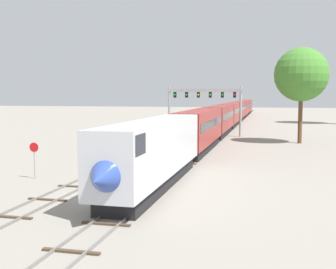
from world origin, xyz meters
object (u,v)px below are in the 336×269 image
(passenger_train, at_px, (231,114))
(signal_gantry, at_px, (204,100))
(stop_sign, at_px, (34,155))
(trackside_tree_left, at_px, (301,75))

(passenger_train, distance_m, signal_gantry, 22.86)
(signal_gantry, relative_size, stop_sign, 4.20)
(trackside_tree_left, bearing_deg, stop_sign, -125.50)
(signal_gantry, height_order, trackside_tree_left, trackside_tree_left)
(stop_sign, xyz_separation_m, trackside_tree_left, (22.02, 30.87, 7.42))
(passenger_train, xyz_separation_m, trackside_tree_left, (12.02, -29.83, 6.67))
(passenger_train, relative_size, trackside_tree_left, 10.99)
(signal_gantry, distance_m, stop_sign, 39.16)
(passenger_train, xyz_separation_m, signal_gantry, (-2.25, -22.52, 3.21))
(passenger_train, xyz_separation_m, stop_sign, (-10.00, -60.70, -0.74))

